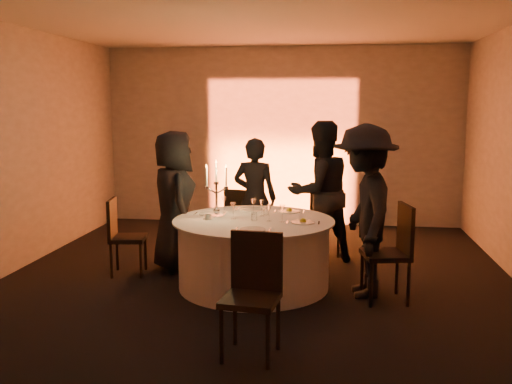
# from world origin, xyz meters

# --- Properties ---
(floor) EXTENTS (7.00, 7.00, 0.00)m
(floor) POSITION_xyz_m (0.00, 0.00, 0.00)
(floor) COLOR black
(floor) RESTS_ON ground
(ceiling) EXTENTS (7.00, 7.00, 0.00)m
(ceiling) POSITION_xyz_m (0.00, 0.00, 3.00)
(ceiling) COLOR silver
(ceiling) RESTS_ON wall_back
(wall_back) EXTENTS (7.00, 0.00, 7.00)m
(wall_back) POSITION_xyz_m (0.00, 3.50, 1.50)
(wall_back) COLOR #9F9A94
(wall_back) RESTS_ON floor
(wall_front) EXTENTS (7.00, 0.00, 7.00)m
(wall_front) POSITION_xyz_m (0.00, -3.50, 1.50)
(wall_front) COLOR #9F9A94
(wall_front) RESTS_ON floor
(uplighter_fixture) EXTENTS (0.25, 0.12, 0.10)m
(uplighter_fixture) POSITION_xyz_m (0.00, 3.20, 0.05)
(uplighter_fixture) COLOR black
(uplighter_fixture) RESTS_ON floor
(banquet_table) EXTENTS (1.80, 1.80, 0.77)m
(banquet_table) POSITION_xyz_m (0.00, 0.00, 0.38)
(banquet_table) COLOR black
(banquet_table) RESTS_ON floor
(chair_left) EXTENTS (0.47, 0.47, 0.92)m
(chair_left) POSITION_xyz_m (-1.64, 0.25, 0.52)
(chair_left) COLOR black
(chair_left) RESTS_ON floor
(chair_back_left) EXTENTS (0.47, 0.47, 0.89)m
(chair_back_left) POSITION_xyz_m (-0.39, 1.50, 0.50)
(chair_back_left) COLOR black
(chair_back_left) RESTS_ON floor
(chair_back_right) EXTENTS (0.61, 0.61, 1.04)m
(chair_back_right) POSITION_xyz_m (0.74, 1.37, 0.59)
(chair_back_right) COLOR black
(chair_back_right) RESTS_ON floor
(chair_right) EXTENTS (0.53, 0.53, 1.02)m
(chair_right) POSITION_xyz_m (1.51, -0.27, 0.58)
(chair_right) COLOR black
(chair_right) RESTS_ON floor
(chair_front) EXTENTS (0.49, 0.49, 1.00)m
(chair_front) POSITION_xyz_m (0.23, -1.72, 0.57)
(chair_front) COLOR black
(chair_front) RESTS_ON floor
(guest_left) EXTENTS (0.87, 1.00, 1.72)m
(guest_left) POSITION_xyz_m (-1.06, 0.54, 0.86)
(guest_left) COLOR black
(guest_left) RESTS_ON floor
(guest_back_left) EXTENTS (0.63, 0.45, 1.60)m
(guest_back_left) POSITION_xyz_m (-0.16, 1.27, 0.80)
(guest_back_left) COLOR black
(guest_back_left) RESTS_ON floor
(guest_back_right) EXTENTS (1.13, 1.06, 1.84)m
(guest_back_right) POSITION_xyz_m (0.71, 1.12, 0.92)
(guest_back_right) COLOR black
(guest_back_right) RESTS_ON floor
(guest_right) EXTENTS (0.80, 1.25, 1.84)m
(guest_right) POSITION_xyz_m (1.20, -0.12, 0.92)
(guest_right) COLOR black
(guest_right) RESTS_ON floor
(plate_left) EXTENTS (0.36, 0.25, 0.01)m
(plate_left) POSITION_xyz_m (-0.55, 0.23, 0.78)
(plate_left) COLOR white
(plate_left) RESTS_ON banquet_table
(plate_back_left) EXTENTS (0.36, 0.28, 0.01)m
(plate_back_left) POSITION_xyz_m (-0.12, 0.58, 0.78)
(plate_back_left) COLOR white
(plate_back_left) RESTS_ON banquet_table
(plate_back_right) EXTENTS (0.35, 0.26, 0.08)m
(plate_back_right) POSITION_xyz_m (0.36, 0.50, 0.79)
(plate_back_right) COLOR white
(plate_back_right) RESTS_ON banquet_table
(plate_right) EXTENTS (0.36, 0.26, 0.08)m
(plate_right) POSITION_xyz_m (0.56, -0.11, 0.79)
(plate_right) COLOR white
(plate_right) RESTS_ON banquet_table
(plate_front) EXTENTS (0.36, 0.26, 0.01)m
(plate_front) POSITION_xyz_m (0.07, -0.54, 0.78)
(plate_front) COLOR white
(plate_front) RESTS_ON banquet_table
(coffee_cup) EXTENTS (0.11, 0.11, 0.07)m
(coffee_cup) POSITION_xyz_m (-0.51, -0.05, 0.80)
(coffee_cup) COLOR white
(coffee_cup) RESTS_ON banquet_table
(candelabra) EXTENTS (0.28, 0.13, 0.66)m
(candelabra) POSITION_xyz_m (-0.44, 0.08, 1.00)
(candelabra) COLOR white
(candelabra) RESTS_ON banquet_table
(wine_glass_a) EXTENTS (0.07, 0.07, 0.19)m
(wine_glass_a) POSITION_xyz_m (-0.23, -0.02, 0.91)
(wine_glass_a) COLOR silver
(wine_glass_a) RESTS_ON banquet_table
(wine_glass_b) EXTENTS (0.07, 0.07, 0.19)m
(wine_glass_b) POSITION_xyz_m (0.33, -0.10, 0.91)
(wine_glass_b) COLOR silver
(wine_glass_b) RESTS_ON banquet_table
(wine_glass_c) EXTENTS (0.07, 0.07, 0.19)m
(wine_glass_c) POSITION_xyz_m (0.07, 0.20, 0.91)
(wine_glass_c) COLOR silver
(wine_glass_c) RESTS_ON banquet_table
(wine_glass_d) EXTENTS (0.07, 0.07, 0.19)m
(wine_glass_d) POSITION_xyz_m (-0.04, 0.27, 0.91)
(wine_glass_d) COLOR silver
(wine_glass_d) RESTS_ON banquet_table
(wine_glass_e) EXTENTS (0.07, 0.07, 0.19)m
(wine_glass_e) POSITION_xyz_m (0.18, -0.07, 0.91)
(wine_glass_e) COLOR silver
(wine_glass_e) RESTS_ON banquet_table
(wine_glass_f) EXTENTS (0.07, 0.07, 0.19)m
(wine_glass_f) POSITION_xyz_m (-0.40, 0.37, 0.91)
(wine_glass_f) COLOR silver
(wine_glass_f) RESTS_ON banquet_table
(tumbler_a) EXTENTS (0.07, 0.07, 0.09)m
(tumbler_a) POSITION_xyz_m (0.11, 0.29, 0.82)
(tumbler_a) COLOR silver
(tumbler_a) RESTS_ON banquet_table
(tumbler_b) EXTENTS (0.07, 0.07, 0.09)m
(tumbler_b) POSITION_xyz_m (0.02, -0.06, 0.82)
(tumbler_b) COLOR silver
(tumbler_b) RESTS_ON banquet_table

